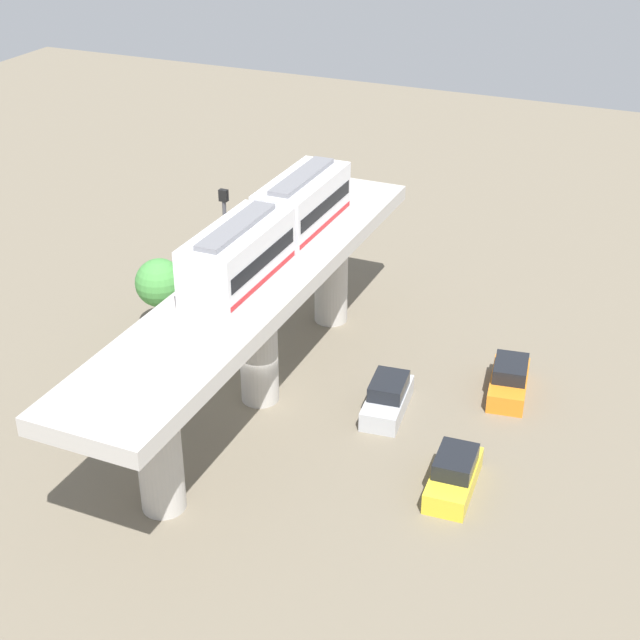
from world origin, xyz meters
name	(u,v)px	position (x,y,z in m)	size (l,w,h in m)	color
ground_plane	(260,398)	(0.00, 0.00, 0.00)	(120.00, 120.00, 0.00)	#706654
viaduct	(257,306)	(0.00, 0.00, 5.28)	(5.20, 28.00, 6.94)	#B7B2AA
train	(272,231)	(0.00, 1.80, 8.47)	(2.64, 13.55, 3.24)	silver
parked_car_yellow	(454,475)	(10.98, -3.01, 0.74)	(2.08, 4.31, 1.76)	yellow
parked_car_orange	(509,380)	(11.34, 5.53, 0.74)	(2.41, 4.42, 1.76)	orange
parked_car_silver	(388,398)	(6.25, 1.53, 0.74)	(2.27, 4.38, 1.76)	#B2B5BA
tree_near_viaduct	(160,283)	(-7.86, 3.54, 3.32)	(2.70, 2.70, 4.70)	brown
signal_post	(227,267)	(-3.40, 3.26, 5.29)	(0.44, 0.28, 9.54)	#4C4C51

